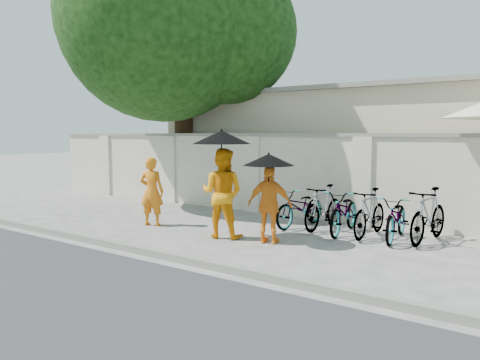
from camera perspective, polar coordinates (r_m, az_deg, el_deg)
The scene contains 16 objects.
ground at distance 9.48m, azimuth -3.83°, elevation -6.94°, with size 80.00×80.00×0.00m, color #A5A29A.
kerb at distance 8.26m, azimuth -11.43°, elevation -8.51°, with size 40.00×0.16×0.12m, color gray.
compound_wall at distance 11.49m, azimuth 10.27°, elevation 0.24°, with size 20.00×0.30×2.00m, color silver.
building_behind at distance 14.67m, azimuth 20.28°, elevation 3.49°, with size 14.00×6.00×3.20m, color beige.
shade_tree at distance 14.24m, azimuth -7.94°, elevation 17.90°, with size 6.70×6.20×8.20m.
monk_left at distance 10.69m, azimuth -10.71°, elevation -1.38°, with size 0.57×0.37×1.55m, color orange.
monk_center at distance 9.29m, azimuth -2.18°, elevation -1.61°, with size 0.87×0.68×1.78m, color orange.
parasol_center at distance 9.12m, azimuth -2.27°, elevation 5.23°, with size 1.14×1.14×1.12m.
monk_right at distance 8.81m, azimuth 3.65°, elevation -3.01°, with size 0.87×0.36×1.48m, color orange.
parasol_right at distance 8.64m, azimuth 3.52°, elevation 2.48°, with size 0.95×0.95×0.86m.
bike_0 at distance 10.50m, azimuth 7.38°, elevation -3.29°, with size 0.59×1.68×0.88m, color gray.
bike_1 at distance 10.29m, azimuth 10.15°, elevation -3.29°, with size 0.45×1.61×0.97m, color gray.
bike_2 at distance 9.94m, azimuth 12.61°, elevation -3.78°, with size 0.61×1.75×0.92m, color gray.
bike_3 at distance 9.74m, azimuth 15.54°, elevation -3.89°, with size 0.46×1.62×0.97m, color gray.
bike_4 at distance 9.58m, azimuth 18.59°, elevation -4.40°, with size 0.59×1.68×0.88m, color gray.
bike_5 at distance 9.58m, azimuth 22.00°, elevation -4.03°, with size 0.49×1.74×1.04m, color gray.
Camera 1 is at (5.89, -7.14, 2.07)m, focal length 35.00 mm.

